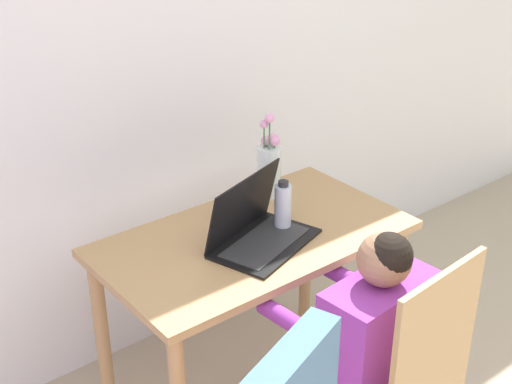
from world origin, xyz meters
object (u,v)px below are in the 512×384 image
laptop (256,228)px  flower_vase (269,167)px  water_bottle (283,206)px  person_seated (363,335)px

laptop → flower_vase: (0.26, 0.24, 0.07)m
water_bottle → laptop: bearing=-173.2°
person_seated → water_bottle: bearing=-106.4°
person_seated → water_bottle: size_ratio=5.43×
flower_vase → water_bottle: 0.26m
laptop → flower_vase: flower_vase is taller
person_seated → flower_vase: 0.80m
laptop → person_seated: bearing=-104.7°
person_seated → flower_vase: flower_vase is taller
laptop → flower_vase: bearing=25.6°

